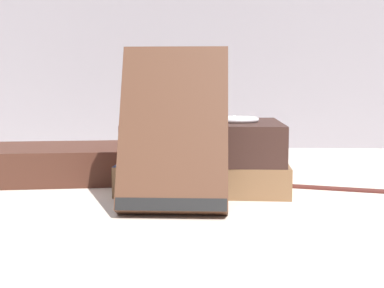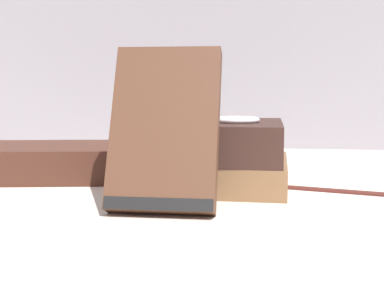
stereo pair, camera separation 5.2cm
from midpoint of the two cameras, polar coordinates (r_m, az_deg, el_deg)
name	(u,v)px [view 2 (the right image)]	position (r m, az deg, el deg)	size (l,w,h in m)	color
ground_plane	(186,195)	(0.60, 1.87, -5.47)	(3.00, 3.00, 0.00)	beige
book_flat_bottom	(202,172)	(0.66, 3.39, -3.02)	(0.20, 0.18, 0.04)	brown
book_flat_top	(202,140)	(0.65, 3.40, 0.41)	(0.18, 0.17, 0.05)	#331E19
book_side_left	(45,161)	(0.74, -13.48, -1.81)	(0.22, 0.18, 0.04)	#422319
book_leaning_front	(165,133)	(0.52, -0.07, 1.13)	(0.11, 0.09, 0.16)	#4C2D1E
pocket_watch	(236,120)	(0.64, 7.04, 2.59)	(0.06, 0.06, 0.01)	silver
reading_glasses	(175,164)	(0.83, 0.00, -2.13)	(0.10, 0.07, 0.00)	#4C3828
fountain_pen	(345,189)	(0.64, 18.32, -4.63)	(0.14, 0.05, 0.01)	#471E19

